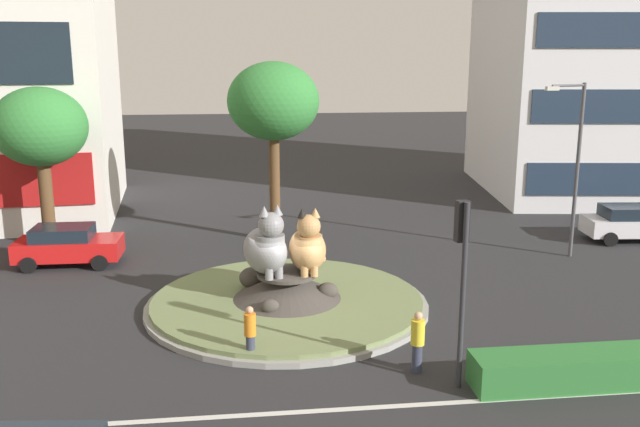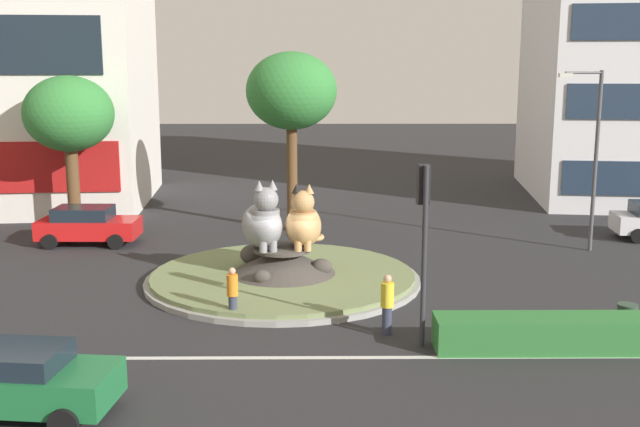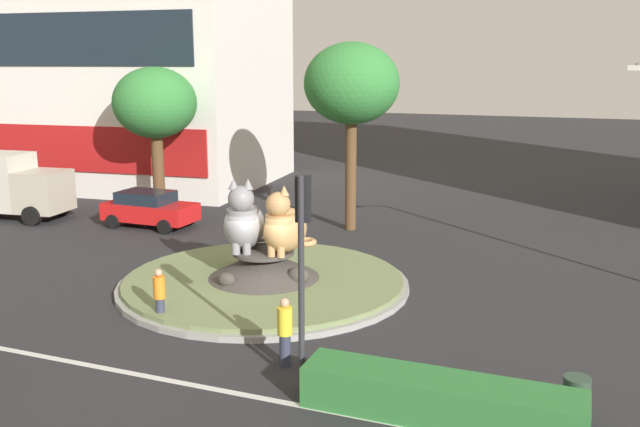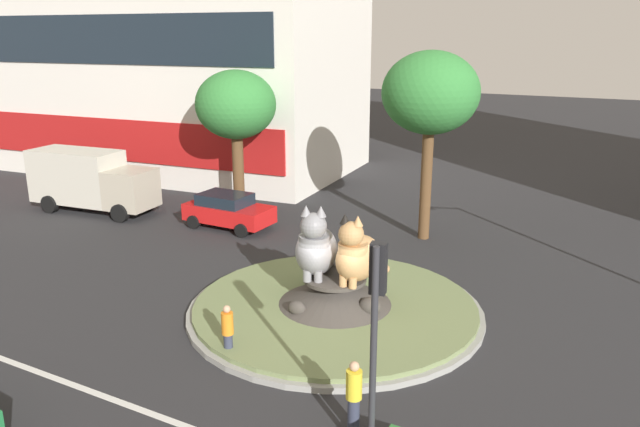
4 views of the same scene
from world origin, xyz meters
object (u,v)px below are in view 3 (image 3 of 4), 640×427
at_px(shophouse_block, 58,66).
at_px(pedestrian_yellow_shirt, 285,330).
at_px(hatchback_near_shophouse, 149,208).
at_px(cat_statue_calico, 284,227).
at_px(broadleaf_tree_behind_island, 352,85).
at_px(pedestrian_orange_shirt, 160,295).
at_px(traffic_light_mast, 302,242).
at_px(second_tree_near_tower, 155,104).
at_px(litter_bin, 576,397).
at_px(cat_statue_grey, 244,223).

height_order(shophouse_block, pedestrian_yellow_shirt, shophouse_block).
xyz_separation_m(shophouse_block, hatchback_near_shophouse, (13.35, -9.91, -6.24)).
distance_m(cat_statue_calico, shophouse_block, 28.00).
xyz_separation_m(shophouse_block, broadleaf_tree_behind_island, (21.98, -7.10, -0.75)).
height_order(pedestrian_orange_shirt, pedestrian_yellow_shirt, pedestrian_yellow_shirt).
distance_m(traffic_light_mast, pedestrian_yellow_shirt, 2.79).
bearing_deg(traffic_light_mast, second_tree_near_tower, 33.75).
relative_size(pedestrian_orange_shirt, litter_bin, 1.77).
bearing_deg(second_tree_near_tower, litter_bin, -35.78).
height_order(traffic_light_mast, hatchback_near_shophouse, traffic_light_mast).
relative_size(cat_statue_calico, pedestrian_orange_shirt, 1.46).
bearing_deg(cat_statue_calico, pedestrian_orange_shirt, -26.10).
height_order(cat_statue_grey, litter_bin, cat_statue_grey).
height_order(cat_statue_grey, pedestrian_orange_shirt, cat_statue_grey).
bearing_deg(broadleaf_tree_behind_island, cat_statue_grey, -94.91).
height_order(traffic_light_mast, broadleaf_tree_behind_island, broadleaf_tree_behind_island).
bearing_deg(cat_statue_calico, traffic_light_mast, 27.96).
height_order(cat_statue_calico, shophouse_block, shophouse_block).
bearing_deg(shophouse_block, broadleaf_tree_behind_island, -22.87).
relative_size(pedestrian_yellow_shirt, hatchback_near_shophouse, 0.41).
distance_m(cat_statue_calico, traffic_light_mast, 7.16).
bearing_deg(pedestrian_yellow_shirt, shophouse_block, 76.48).
distance_m(cat_statue_calico, second_tree_near_tower, 14.29).
distance_m(second_tree_near_tower, pedestrian_yellow_shirt, 19.87).
bearing_deg(cat_statue_grey, pedestrian_orange_shirt, -28.61).
distance_m(shophouse_block, pedestrian_orange_shirt, 29.24).
height_order(shophouse_block, broadleaf_tree_behind_island, shophouse_block).
bearing_deg(second_tree_near_tower, cat_statue_calico, -39.27).
bearing_deg(shophouse_block, pedestrian_orange_shirt, -48.87).
xyz_separation_m(cat_statue_grey, hatchback_near_shophouse, (-7.89, 5.91, -1.29)).
height_order(cat_statue_grey, broadleaf_tree_behind_island, broadleaf_tree_behind_island).
distance_m(cat_statue_grey, pedestrian_orange_shirt, 4.24).
bearing_deg(shophouse_block, pedestrian_yellow_shirt, -45.07).
xyz_separation_m(hatchback_near_shophouse, litter_bin, (18.40, -11.32, -0.40)).
bearing_deg(cat_statue_calico, hatchback_near_shophouse, -121.53).
bearing_deg(shophouse_block, cat_statue_calico, -39.73).
relative_size(second_tree_near_tower, pedestrian_yellow_shirt, 4.12).
relative_size(broadleaf_tree_behind_island, pedestrian_yellow_shirt, 4.73).
bearing_deg(pedestrian_yellow_shirt, hatchback_near_shophouse, 72.87).
bearing_deg(litter_bin, cat_statue_calico, 148.78).
distance_m(pedestrian_orange_shirt, pedestrian_yellow_shirt, 4.65).
distance_m(cat_statue_calico, broadleaf_tree_behind_island, 9.62).
xyz_separation_m(pedestrian_orange_shirt, pedestrian_yellow_shirt, (4.47, -1.28, 0.06)).
distance_m(cat_statue_calico, pedestrian_orange_shirt, 4.75).
distance_m(broadleaf_tree_behind_island, pedestrian_yellow_shirt, 15.31).
xyz_separation_m(cat_statue_calico, litter_bin, (9.12, -5.53, -1.63)).
xyz_separation_m(pedestrian_yellow_shirt, litter_bin, (6.70, -0.14, -0.46)).
relative_size(traffic_light_mast, second_tree_near_tower, 0.69).
relative_size(pedestrian_orange_shirt, pedestrian_yellow_shirt, 0.93).
xyz_separation_m(second_tree_near_tower, hatchback_near_shophouse, (1.50, -3.02, -4.46)).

